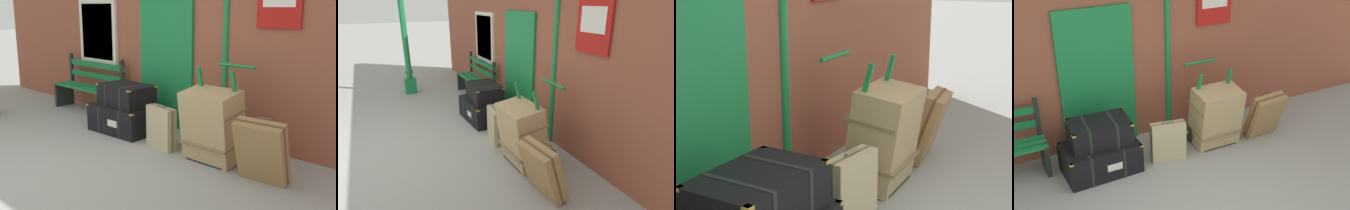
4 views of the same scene
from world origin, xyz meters
TOP-DOWN VIEW (x-y plane):
  - brick_facade at (-0.02, 2.60)m, footprint 10.40×0.35m
  - steamer_trunk_base at (-0.53, 1.74)m, footprint 1.03×0.69m
  - steamer_trunk_middle at (-0.51, 1.78)m, footprint 0.84×0.60m
  - porters_trolley at (1.24, 1.83)m, footprint 0.71×0.68m
  - large_brown_trunk at (1.24, 1.65)m, footprint 0.70×0.56m
  - suitcase_cream at (2.03, 1.49)m, footprint 0.58×0.45m
  - suitcase_caramel at (0.42, 1.59)m, footprint 0.51×0.23m

SIDE VIEW (x-z plane):
  - steamer_trunk_base at x=-0.53m, z-range 0.00..0.42m
  - porters_trolley at x=1.24m, z-range -0.32..0.86m
  - suitcase_caramel at x=0.42m, z-range -0.02..0.59m
  - suitcase_cream at x=2.03m, z-range 0.00..0.74m
  - large_brown_trunk at x=1.24m, z-range 0.00..0.93m
  - steamer_trunk_middle at x=-0.51m, z-range 0.42..0.74m
  - brick_facade at x=-0.02m, z-range 0.00..3.20m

